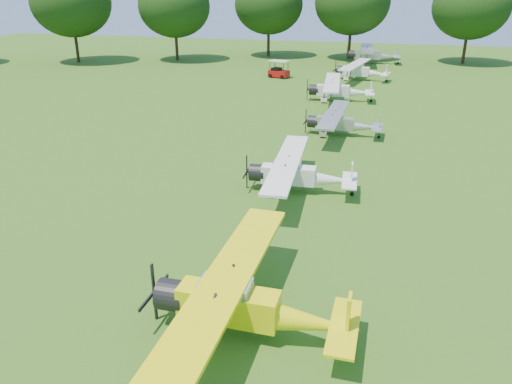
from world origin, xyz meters
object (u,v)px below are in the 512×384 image
aircraft_2 (244,302)px  golf_cart (278,72)px  aircraft_5 (338,89)px  aircraft_4 (341,122)px  aircraft_3 (297,173)px  aircraft_6 (360,70)px  aircraft_7 (372,54)px

aircraft_2 → golf_cart: bearing=101.8°
aircraft_5 → aircraft_4: bearing=-88.0°
aircraft_3 → aircraft_5: bearing=87.1°
aircraft_2 → golf_cart: 48.77m
aircraft_4 → golf_cart: (-10.15, 23.34, -0.40)m
aircraft_2 → aircraft_6: 48.64m
aircraft_3 → aircraft_5: size_ratio=0.94×
aircraft_7 → aircraft_3: bearing=-96.0°
aircraft_4 → aircraft_6: (-0.40, 24.20, 0.13)m
aircraft_4 → golf_cart: size_ratio=3.48×
aircraft_5 → aircraft_2: bearing=-93.7°
aircraft_2 → aircraft_4: (0.44, 24.44, -0.20)m
aircraft_2 → aircraft_7: (0.62, 62.56, 0.12)m
aircraft_2 → golf_cart: (-9.71, 47.79, -0.60)m
aircraft_4 → aircraft_7: size_ratio=0.77×
aircraft_3 → aircraft_4: aircraft_3 is taller
aircraft_6 → aircraft_3: bearing=-81.7°
aircraft_2 → aircraft_4: aircraft_2 is taller
aircraft_7 → aircraft_2: bearing=-95.1°
aircraft_4 → aircraft_5: bearing=98.6°
aircraft_3 → aircraft_4: size_ratio=1.06×
aircraft_6 → golf_cart: bearing=-165.6°
aircraft_3 → aircraft_6: aircraft_6 is taller
aircraft_2 → aircraft_4: 24.45m
aircraft_4 → aircraft_7: aircraft_7 is taller
aircraft_6 → aircraft_7: 13.93m
aircraft_3 → aircraft_4: 11.92m
aircraft_6 → golf_cart: aircraft_6 is taller
aircraft_5 → aircraft_7: (1.78, 26.10, 0.20)m
aircraft_6 → aircraft_4: bearing=-79.7°
aircraft_4 → aircraft_6: bearing=92.0°
aircraft_2 → aircraft_5: 36.49m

